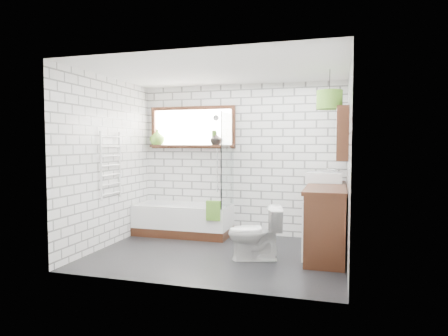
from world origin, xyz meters
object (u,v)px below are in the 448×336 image
(bathtub, at_px, (183,220))
(toilet, at_px, (255,233))
(vanity, at_px, (327,219))
(basin, at_px, (324,177))
(pendant, at_px, (329,100))

(bathtub, bearing_deg, toilet, -36.56)
(vanity, distance_m, toilet, 1.06)
(basin, bearing_deg, pendant, -82.63)
(basin, xyz_separation_m, pendant, (0.08, -0.60, 1.08))
(bathtub, bearing_deg, basin, -1.24)
(vanity, height_order, basin, basin)
(toilet, height_order, pendant, pendant)
(basin, height_order, pendant, pendant)
(bathtub, height_order, toilet, toilet)
(vanity, xyz_separation_m, basin, (-0.06, 0.45, 0.55))
(toilet, bearing_deg, bathtub, -141.91)
(bathtub, xyz_separation_m, pendant, (2.35, -0.65, 1.84))
(basin, bearing_deg, bathtub, 178.76)
(toilet, bearing_deg, vanity, 107.25)
(pendant, bearing_deg, vanity, 96.68)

